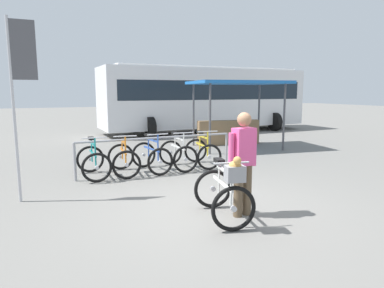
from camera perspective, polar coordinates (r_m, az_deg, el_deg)
The scene contains 12 objects.
ground_plane at distance 5.89m, azimuth 3.02°, elevation -10.62°, with size 80.00×80.00×0.00m, color slate.
bike_rack_rail at distance 8.27m, azimuth -5.70°, elevation -0.09°, with size 3.91×0.17×0.88m.
racked_bike_teal at distance 8.13m, azimuth -16.14°, elevation -2.83°, with size 0.66×1.11×0.98m.
racked_bike_orange at distance 8.26m, azimuth -11.35°, elevation -2.47°, with size 0.75×1.14×0.97m.
racked_bike_blue at distance 8.46m, azimuth -6.75°, elevation -2.10°, with size 0.77×1.17×0.97m.
racked_bike_white at distance 8.70m, azimuth -2.39°, elevation -1.73°, with size 0.67×1.10×0.97m.
racked_bike_yellow at distance 9.00m, azimuth 1.72°, elevation -1.38°, with size 0.76×1.16×0.97m.
featured_bicycle at distance 5.19m, azimuth 5.53°, elevation -7.70°, with size 0.85×1.25×1.09m.
person_with_featured_bike at distance 5.37m, azimuth 8.55°, elevation -2.57°, with size 0.53×0.23×1.64m.
bus_distant at distance 16.75m, azimuth 2.28°, elevation 8.04°, with size 10.06×3.57×3.08m.
market_stall at distance 12.25m, azimuth 6.89°, elevation 6.10°, with size 3.38×2.70×2.30m.
banner_flag at distance 6.63m, azimuth -26.82°, elevation 10.24°, with size 0.45×0.05×3.20m.
Camera 1 is at (-2.53, -4.94, 1.95)m, focal length 31.97 mm.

